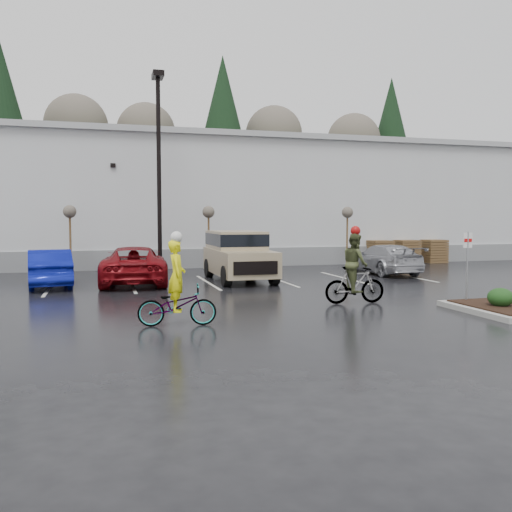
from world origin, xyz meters
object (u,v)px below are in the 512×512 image
object	(u,v)px
sapling_east	(347,216)
pallet_stack_b	(406,252)
fire_lane_sign	(467,259)
car_red	(134,265)
lamppost	(159,151)
pallet_stack_c	(434,251)
cyclist_olive	(355,275)
sapling_mid	(209,215)
pallet_stack_a	(380,252)
car_blue	(50,268)
suv_tan	(239,256)
cyclist_hivis	(177,297)
sapling_west	(70,215)
car_far_silver	(384,259)

from	to	relation	value
sapling_east	pallet_stack_b	size ratio (longest dim) A/B	2.37
fire_lane_sign	car_red	bearing A→B (deg)	138.04
lamppost	pallet_stack_c	xyz separation A→B (m)	(16.00, 2.00, -5.01)
lamppost	sapling_east	bearing A→B (deg)	5.71
cyclist_olive	pallet_stack_b	bearing A→B (deg)	-33.07
pallet_stack_b	fire_lane_sign	distance (m)	15.23
sapling_mid	pallet_stack_a	world-z (taller)	sapling_mid
car_blue	sapling_east	bearing A→B (deg)	-169.49
suv_tan	cyclist_olive	size ratio (longest dim) A/B	2.15
lamppost	sapling_mid	size ratio (longest dim) A/B	2.88
pallet_stack_a	suv_tan	distance (m)	11.15
car_red	pallet_stack_b	bearing A→B (deg)	-156.36
car_blue	suv_tan	xyz separation A→B (m)	(7.43, -0.14, 0.32)
car_red	cyclist_hivis	xyz separation A→B (m)	(0.52, -8.89, -0.03)
cyclist_hivis	lamppost	bearing A→B (deg)	3.12
car_red	pallet_stack_a	bearing A→B (deg)	-154.18
suv_tan	cyclist_hivis	bearing A→B (deg)	-113.14
sapling_east	cyclist_hivis	size ratio (longest dim) A/B	1.40
sapling_east	sapling_west	bearing A→B (deg)	180.00
cyclist_olive	sapling_east	bearing A→B (deg)	-20.46
sapling_west	pallet_stack_a	distance (m)	16.66
suv_tan	cyclist_olive	bearing A→B (deg)	-74.43
pallet_stack_a	lamppost	bearing A→B (deg)	-170.91
sapling_west	fire_lane_sign	size ratio (longest dim) A/B	1.45
car_blue	cyclist_hivis	xyz separation A→B (m)	(3.67, -8.93, 0.00)
pallet_stack_c	fire_lane_sign	bearing A→B (deg)	-120.72
suv_tan	cyclist_hivis	distance (m)	9.57
pallet_stack_c	car_red	distance (m)	18.25
pallet_stack_c	car_far_silver	world-z (taller)	car_far_silver
sapling_mid	car_blue	distance (m)	8.60
pallet_stack_c	cyclist_hivis	distance (m)	22.20
pallet_stack_a	pallet_stack_c	world-z (taller)	same
sapling_mid	fire_lane_sign	size ratio (longest dim) A/B	1.45
pallet_stack_c	cyclist_hivis	xyz separation A→B (m)	(-16.87, -14.44, 0.04)
car_red	car_far_silver	bearing A→B (deg)	-172.44
pallet_stack_a	fire_lane_sign	xyz separation A→B (m)	(-4.70, -13.80, 0.73)
car_red	cyclist_olive	distance (m)	9.31
lamppost	car_blue	size ratio (longest dim) A/B	2.14
pallet_stack_a	car_blue	bearing A→B (deg)	-162.08
sapling_west	cyclist_olive	bearing A→B (deg)	-52.57
fire_lane_sign	car_far_silver	size ratio (longest dim) A/B	0.46
lamppost	car_far_silver	world-z (taller)	lamppost
suv_tan	cyclist_hivis	size ratio (longest dim) A/B	2.23
pallet_stack_a	cyclist_hivis	bearing A→B (deg)	-132.79
lamppost	car_red	xyz separation A→B (m)	(-1.38, -3.54, -4.94)
lamppost	sapling_mid	world-z (taller)	lamppost
pallet_stack_b	car_far_silver	distance (m)	6.37
suv_tan	cyclist_hivis	world-z (taller)	cyclist_hivis
lamppost	cyclist_hivis	size ratio (longest dim) A/B	4.03
car_blue	pallet_stack_b	bearing A→B (deg)	-170.34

